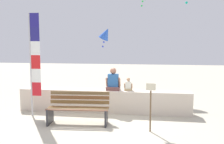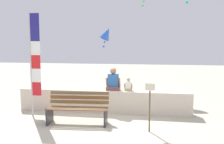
{
  "view_description": "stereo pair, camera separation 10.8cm",
  "coord_description": "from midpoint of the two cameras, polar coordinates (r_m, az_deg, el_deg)",
  "views": [
    {
      "loc": [
        1.45,
        -6.91,
        2.25
      ],
      "look_at": [
        0.28,
        0.98,
        1.34
      ],
      "focal_mm": 39.72,
      "sensor_mm": 36.0,
      "label": 1
    },
    {
      "loc": [
        1.55,
        -6.9,
        2.25
      ],
      "look_at": [
        0.28,
        0.98,
        1.34
      ],
      "focal_mm": 39.72,
      "sensor_mm": 36.0,
      "label": 2
    }
  ],
  "objects": [
    {
      "name": "kite_blue",
      "position": [
        10.53,
        -0.98,
        8.8
      ],
      "size": [
        0.7,
        0.62,
        0.9
      ],
      "color": "blue"
    },
    {
      "name": "flag_banner",
      "position": [
        7.98,
        -17.21,
        2.83
      ],
      "size": [
        0.34,
        0.05,
        3.17
      ],
      "color": "#B7B7BC",
      "rests_on": "ground"
    },
    {
      "name": "person_child",
      "position": [
        8.06,
        4.15,
        -3.12
      ],
      "size": [
        0.27,
        0.2,
        0.42
      ],
      "color": "tan",
      "rests_on": "seawall_ledge"
    },
    {
      "name": "ground_plane",
      "position": [
        7.42,
        -2.99,
        -11.14
      ],
      "size": [
        40.0,
        40.0,
        0.0
      ],
      "primitive_type": "plane",
      "color": "#BAB19B"
    },
    {
      "name": "sign_post",
      "position": [
        6.41,
        9.16,
        -7.11
      ],
      "size": [
        0.24,
        0.05,
        1.26
      ],
      "color": "brown",
      "rests_on": "ground"
    },
    {
      "name": "seawall_ledge",
      "position": [
        8.24,
        -1.57,
        -6.67
      ],
      "size": [
        5.64,
        0.49,
        0.74
      ],
      "primitive_type": "cube",
      "color": "beige",
      "rests_on": "ground"
    },
    {
      "name": "park_bench",
      "position": [
        7.14,
        -7.41,
        -8.35
      ],
      "size": [
        1.76,
        0.73,
        0.88
      ],
      "color": "brown",
      "rests_on": "ground"
    },
    {
      "name": "person_adult",
      "position": [
        8.1,
        0.66,
        -2.17
      ],
      "size": [
        0.48,
        0.35,
        0.74
      ],
      "color": "brown",
      "rests_on": "seawall_ledge"
    }
  ]
}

